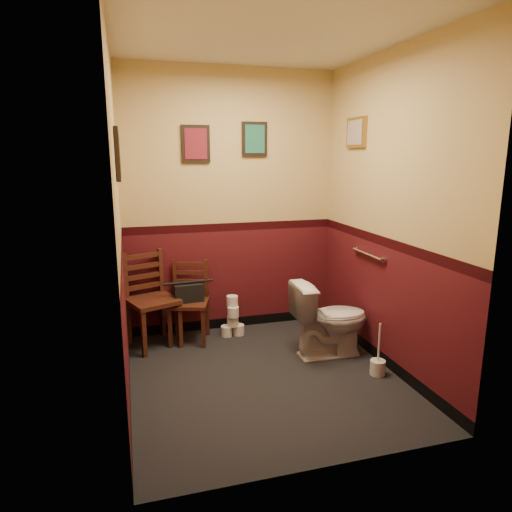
{
  "coord_description": "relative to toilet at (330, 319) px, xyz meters",
  "views": [
    {
      "loc": [
        -1.04,
        -3.4,
        1.85
      ],
      "look_at": [
        0.0,
        0.25,
        1.0
      ],
      "focal_mm": 32.0,
      "sensor_mm": 36.0,
      "label": 1
    }
  ],
  "objects": [
    {
      "name": "grab_bar",
      "position": [
        0.35,
        -0.01,
        0.6
      ],
      "size": [
        0.05,
        0.56,
        0.06
      ],
      "color": "silver",
      "rests_on": "wall_right"
    },
    {
      "name": "chair_left",
      "position": [
        -1.58,
        0.69,
        0.11
      ],
      "size": [
        0.56,
        0.56,
        0.93
      ],
      "rotation": [
        0.0,
        0.0,
        0.37
      ],
      "color": "#542619",
      "rests_on": "floor"
    },
    {
      "name": "framed_print_right",
      "position": [
        0.36,
        0.34,
        1.7
      ],
      "size": [
        0.04,
        0.34,
        0.28
      ],
      "color": "olive",
      "rests_on": "wall_right"
    },
    {
      "name": "tp_stack",
      "position": [
        -0.77,
        0.69,
        -0.17
      ],
      "size": [
        0.25,
        0.15,
        0.43
      ],
      "color": "silver",
      "rests_on": "floor"
    },
    {
      "name": "wall_front",
      "position": [
        -0.72,
        -1.46,
        1.0
      ],
      "size": [
        2.2,
        0.0,
        2.7
      ],
      "primitive_type": "cube",
      "rotation": [
        -1.57,
        0.0,
        0.0
      ],
      "color": "#4A1017",
      "rests_on": "ground"
    },
    {
      "name": "ceiling",
      "position": [
        -0.72,
        -0.26,
        2.35
      ],
      "size": [
        2.2,
        2.4,
        0.0
      ],
      "primitive_type": "cube",
      "rotation": [
        3.14,
        0.0,
        0.0
      ],
      "color": "silver",
      "rests_on": "ground"
    },
    {
      "name": "wall_right",
      "position": [
        0.38,
        -0.26,
        1.0
      ],
      "size": [
        0.0,
        2.4,
        2.7
      ],
      "primitive_type": "cube",
      "rotation": [
        1.57,
        0.0,
        -1.57
      ],
      "color": "#4A1017",
      "rests_on": "ground"
    },
    {
      "name": "handbag",
      "position": [
        -1.22,
        0.68,
        0.16
      ],
      "size": [
        0.29,
        0.16,
        0.21
      ],
      "rotation": [
        0.0,
        0.0,
        0.07
      ],
      "color": "black",
      "rests_on": "chair_right"
    },
    {
      "name": "wall_left",
      "position": [
        -1.82,
        -0.26,
        1.0
      ],
      "size": [
        0.0,
        2.4,
        2.7
      ],
      "primitive_type": "cube",
      "rotation": [
        1.57,
        0.0,
        1.57
      ],
      "color": "#4A1017",
      "rests_on": "ground"
    },
    {
      "name": "framed_print_left",
      "position": [
        -1.8,
        -0.16,
        1.5
      ],
      "size": [
        0.04,
        0.3,
        0.38
      ],
      "color": "black",
      "rests_on": "wall_left"
    },
    {
      "name": "toilet",
      "position": [
        0.0,
        0.0,
        0.0
      ],
      "size": [
        0.72,
        0.41,
        0.7
      ],
      "primitive_type": "imported",
      "rotation": [
        0.0,
        0.0,
        1.55
      ],
      "color": "white",
      "rests_on": "floor"
    },
    {
      "name": "toilet_brush",
      "position": [
        0.23,
        -0.49,
        -0.27
      ],
      "size": [
        0.13,
        0.13,
        0.46
      ],
      "color": "silver",
      "rests_on": "floor"
    },
    {
      "name": "framed_print_back_a",
      "position": [
        -1.07,
        0.92,
        1.6
      ],
      "size": [
        0.28,
        0.04,
        0.36
      ],
      "color": "black",
      "rests_on": "wall_back"
    },
    {
      "name": "chair_right",
      "position": [
        -1.21,
        0.71,
        0.06
      ],
      "size": [
        0.47,
        0.47,
        0.81
      ],
      "rotation": [
        0.0,
        0.0,
        -0.29
      ],
      "color": "#542619",
      "rests_on": "floor"
    },
    {
      "name": "floor",
      "position": [
        -0.72,
        -0.26,
        -0.35
      ],
      "size": [
        2.2,
        2.4,
        0.0
      ],
      "primitive_type": "cube",
      "color": "black",
      "rests_on": "ground"
    },
    {
      "name": "wall_back",
      "position": [
        -0.72,
        0.94,
        1.0
      ],
      "size": [
        2.2,
        0.0,
        2.7
      ],
      "primitive_type": "cube",
      "rotation": [
        1.57,
        0.0,
        0.0
      ],
      "color": "#4A1017",
      "rests_on": "ground"
    },
    {
      "name": "framed_print_back_b",
      "position": [
        -0.47,
        0.92,
        1.65
      ],
      "size": [
        0.26,
        0.04,
        0.34
      ],
      "color": "black",
      "rests_on": "wall_back"
    }
  ]
}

